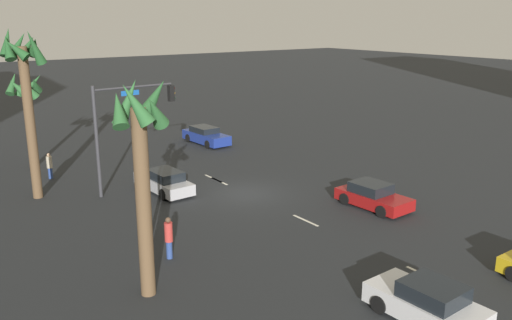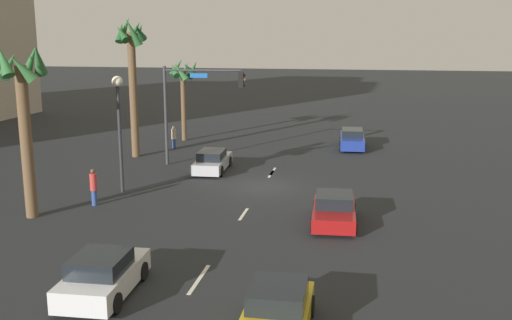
% 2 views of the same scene
% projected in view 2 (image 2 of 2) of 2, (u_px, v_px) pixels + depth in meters
% --- Properties ---
extents(ground_plane, '(220.00, 220.00, 0.00)m').
position_uv_depth(ground_plane, '(263.00, 186.00, 32.43)').
color(ground_plane, '#232628').
extents(lane_stripe_1, '(2.51, 0.14, 0.01)m').
position_uv_depth(lane_stripe_1, '(199.00, 279.00, 20.14)').
color(lane_stripe_1, silver).
rests_on(lane_stripe_1, ground_plane).
extents(lane_stripe_2, '(1.86, 0.14, 0.01)m').
position_uv_depth(lane_stripe_2, '(244.00, 214.00, 27.40)').
color(lane_stripe_2, silver).
rests_on(lane_stripe_2, ground_plane).
extents(lane_stripe_3, '(1.82, 0.14, 0.01)m').
position_uv_depth(lane_stripe_3, '(271.00, 174.00, 35.27)').
color(lane_stripe_3, silver).
rests_on(lane_stripe_3, ground_plane).
extents(lane_stripe_4, '(2.04, 0.14, 0.01)m').
position_uv_depth(lane_stripe_4, '(273.00, 171.00, 35.91)').
color(lane_stripe_4, silver).
rests_on(lane_stripe_4, ground_plane).
extents(car_0, '(4.50, 1.93, 1.32)m').
position_uv_depth(car_0, '(213.00, 161.00, 35.94)').
color(car_0, '#B7B7BC').
rests_on(car_0, ground_plane).
extents(car_1, '(3.94, 1.94, 1.34)m').
position_uv_depth(car_1, '(277.00, 312.00, 16.46)').
color(car_1, gold).
rests_on(car_1, ground_plane).
extents(car_2, '(4.74, 1.98, 1.35)m').
position_uv_depth(car_2, '(352.00, 139.00, 43.30)').
color(car_2, navy).
rests_on(car_2, ground_plane).
extents(car_3, '(4.10, 2.09, 1.32)m').
position_uv_depth(car_3, '(334.00, 210.00, 25.96)').
color(car_3, maroon).
rests_on(car_3, ground_plane).
extents(car_4, '(4.01, 2.06, 1.42)m').
position_uv_depth(car_4, '(103.00, 275.00, 18.85)').
color(car_4, silver).
rests_on(car_4, ground_plane).
extents(traffic_signal, '(0.61, 5.20, 6.29)m').
position_uv_depth(traffic_signal, '(192.00, 99.00, 36.77)').
color(traffic_signal, '#38383D').
rests_on(traffic_signal, ground_plane).
extents(streetlamp, '(0.56, 0.56, 6.15)m').
position_uv_depth(streetlamp, '(119.00, 112.00, 30.38)').
color(streetlamp, '#2D2D33').
rests_on(streetlamp, ground_plane).
extents(pedestrian_0, '(0.49, 0.49, 1.64)m').
position_uv_depth(pedestrian_0, '(174.00, 137.00, 43.07)').
color(pedestrian_0, '#2D478C').
rests_on(pedestrian_0, ground_plane).
extents(pedestrian_1, '(0.39, 0.39, 1.84)m').
position_uv_depth(pedestrian_1, '(94.00, 186.00, 28.63)').
color(pedestrian_1, '#2D478C').
rests_on(pedestrian_1, ground_plane).
extents(palm_tree_0, '(2.32, 2.28, 7.97)m').
position_uv_depth(palm_tree_0, '(24.00, 101.00, 25.92)').
color(palm_tree_0, brown).
rests_on(palm_tree_0, ground_plane).
extents(palm_tree_1, '(2.53, 2.70, 6.48)m').
position_uv_depth(palm_tree_1, '(183.00, 78.00, 45.46)').
color(palm_tree_1, brown).
rests_on(palm_tree_1, ground_plane).
extents(palm_tree_2, '(2.48, 2.33, 9.42)m').
position_uv_depth(palm_tree_2, '(132.00, 59.00, 38.90)').
color(palm_tree_2, brown).
rests_on(palm_tree_2, ground_plane).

